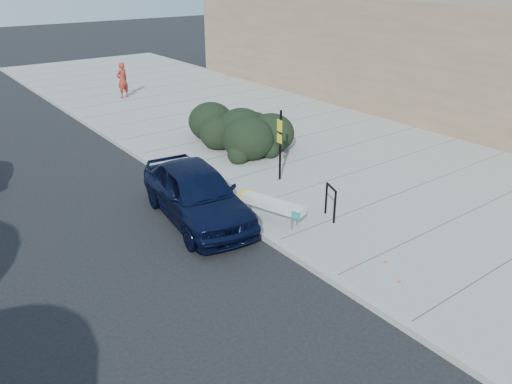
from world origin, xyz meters
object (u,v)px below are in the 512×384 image
Objects in this scene: bench at (270,204)px; pedestrian at (122,80)px; bike_rack at (331,199)px; sign_post at (280,141)px; sedan_navy at (196,193)px.

pedestrian is at bearing 62.67° from bench.
sign_post is (0.64, 2.93, 0.75)m from bike_rack.
sedan_navy reaches higher than bench.
bench is at bearing 168.65° from bike_rack.
bench is at bearing -38.88° from sedan_navy.
pedestrian is (4.02, 14.19, 0.28)m from sedan_navy.
bike_rack is 16.62m from pedestrian.
pedestrian is at bearing 107.58° from bike_rack.
sign_post is at bearing 99.62° from bike_rack.
bike_rack is 3.09m from sign_post.
bench is at bearing -126.94° from sign_post.
sedan_navy is at bearing 115.34° from bench.
bike_rack is at bearing -94.81° from sign_post.
sign_post is at bearing 27.73° from bench.
pedestrian is (2.62, 15.68, 0.44)m from bench.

